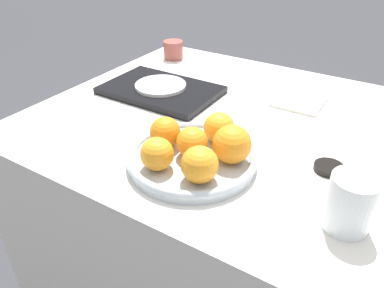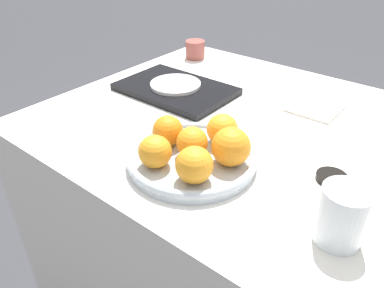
{
  "view_description": "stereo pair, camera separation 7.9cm",
  "coord_description": "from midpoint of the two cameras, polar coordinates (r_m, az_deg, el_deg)",
  "views": [
    {
      "loc": [
        0.25,
        -0.8,
        1.17
      ],
      "look_at": [
        -0.11,
        -0.24,
        0.76
      ],
      "focal_mm": 35.0,
      "sensor_mm": 36.0,
      "label": 1
    },
    {
      "loc": [
        0.31,
        -0.76,
        1.17
      ],
      "look_at": [
        -0.11,
        -0.24,
        0.76
      ],
      "focal_mm": 35.0,
      "sensor_mm": 36.0,
      "label": 2
    }
  ],
  "objects": [
    {
      "name": "orange_4",
      "position": [
        0.75,
        -8.33,
        -1.61
      ],
      "size": [
        0.07,
        0.07,
        0.07
      ],
      "color": "orange",
      "rests_on": "fruit_platter"
    },
    {
      "name": "orange_3",
      "position": [
        0.71,
        -2.0,
        -3.27
      ],
      "size": [
        0.07,
        0.07,
        0.07
      ],
      "color": "orange",
      "rests_on": "fruit_platter"
    },
    {
      "name": "orange_0",
      "position": [
        0.78,
        -2.85,
        0.15
      ],
      "size": [
        0.07,
        0.07,
        0.07
      ],
      "color": "orange",
      "rests_on": "fruit_platter"
    },
    {
      "name": "side_plate",
      "position": [
        1.13,
        -6.82,
        8.79
      ],
      "size": [
        0.15,
        0.15,
        0.01
      ],
      "color": "white",
      "rests_on": "serving_tray"
    },
    {
      "name": "table",
      "position": [
        1.17,
        8.88,
        -13.16
      ],
      "size": [
        1.27,
        0.88,
        0.71
      ],
      "color": "silver",
      "rests_on": "ground_plane"
    },
    {
      "name": "orange_1",
      "position": [
        0.77,
        3.2,
        -0.13
      ],
      "size": [
        0.08,
        0.08,
        0.08
      ],
      "color": "orange",
      "rests_on": "fruit_platter"
    },
    {
      "name": "orange_5",
      "position": [
        0.83,
        1.47,
        2.42
      ],
      "size": [
        0.07,
        0.07,
        0.07
      ],
      "color": "orange",
      "rests_on": "fruit_platter"
    },
    {
      "name": "water_glass",
      "position": [
        0.67,
        19.89,
        -8.62
      ],
      "size": [
        0.08,
        0.08,
        0.1
      ],
      "color": "silver",
      "rests_on": "table"
    },
    {
      "name": "soy_dish",
      "position": [
        0.83,
        17.63,
        -3.58
      ],
      "size": [
        0.06,
        0.06,
        0.01
      ],
      "color": "black",
      "rests_on": "table"
    },
    {
      "name": "orange_2",
      "position": [
        0.82,
        -6.84,
        1.71
      ],
      "size": [
        0.07,
        0.07,
        0.07
      ],
      "color": "orange",
      "rests_on": "fruit_platter"
    },
    {
      "name": "napkin",
      "position": [
        1.11,
        14.15,
        6.32
      ],
      "size": [
        0.13,
        0.14,
        0.01
      ],
      "color": "silver",
      "rests_on": "table"
    },
    {
      "name": "fruit_platter",
      "position": [
        0.81,
        -2.8,
        -2.19
      ],
      "size": [
        0.28,
        0.28,
        0.03
      ],
      "color": "#B2BCC6",
      "rests_on": "table"
    },
    {
      "name": "serving_tray",
      "position": [
        1.14,
        -6.77,
        8.09
      ],
      "size": [
        0.34,
        0.22,
        0.02
      ],
      "color": "black",
      "rests_on": "table"
    },
    {
      "name": "cup_0",
      "position": [
        1.42,
        -4.51,
        14.07
      ],
      "size": [
        0.07,
        0.07,
        0.06
      ],
      "color": "#9E4C42",
      "rests_on": "table"
    }
  ]
}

